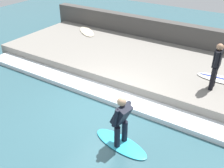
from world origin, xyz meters
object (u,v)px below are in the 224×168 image
at_px(surfer_riding, 121,119).
at_px(surfboard_spare, 87,31).
at_px(surfboard_riding, 121,143).
at_px(surfboard_waiting_near, 220,79).
at_px(surfer_waiting_near, 216,64).

relative_size(surfer_riding, surfboard_spare, 0.86).
bearing_deg(surfboard_riding, surfboard_waiting_near, -19.88).
relative_size(surfer_riding, surfer_waiting_near, 0.93).
xyz_separation_m(surfer_riding, surfboard_waiting_near, (4.22, -1.52, -0.37)).
relative_size(surfboard_riding, surfboard_spare, 1.04).
height_order(surfer_riding, surfboard_spare, surfer_riding).
xyz_separation_m(surfboard_riding, surfer_waiting_near, (3.51, -1.40, 1.30)).
bearing_deg(surfboard_spare, surfboard_riding, -136.25).
bearing_deg(surfboard_waiting_near, surfboard_riding, 160.12).
bearing_deg(surfer_waiting_near, surfboard_spare, 72.07).
xyz_separation_m(surfboard_riding, surfboard_waiting_near, (4.22, -1.52, 0.46)).
bearing_deg(surfboard_waiting_near, surfer_riding, 160.12).
xyz_separation_m(surfer_riding, surfer_waiting_near, (3.51, -1.40, 0.48)).
xyz_separation_m(surfboard_riding, surfboard_spare, (5.74, 5.49, 0.46)).
distance_m(surfer_riding, surfboard_spare, 7.95).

